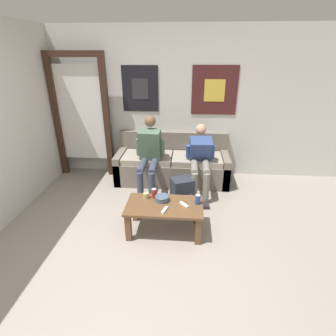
# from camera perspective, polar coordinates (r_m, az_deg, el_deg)

# --- Properties ---
(ground_plane) EXTENTS (18.00, 18.00, 0.00)m
(ground_plane) POSITION_cam_1_polar(r_m,az_deg,el_deg) (3.00, -7.40, -21.51)
(ground_plane) COLOR gray
(wall_back) EXTENTS (10.00, 0.07, 2.55)m
(wall_back) POSITION_cam_1_polar(r_m,az_deg,el_deg) (4.75, -1.82, 13.65)
(wall_back) COLOR silver
(wall_back) RESTS_ON ground_plane
(door_frame) EXTENTS (1.00, 0.10, 2.15)m
(door_frame) POSITION_cam_1_polar(r_m,az_deg,el_deg) (4.89, -18.45, 11.84)
(door_frame) COLOR #382319
(door_frame) RESTS_ON ground_plane
(couch) EXTENTS (1.95, 0.74, 0.81)m
(couch) POSITION_cam_1_polar(r_m,az_deg,el_deg) (4.66, 0.95, 0.64)
(couch) COLOR #70665B
(couch) RESTS_ON ground_plane
(coffee_table) EXTENTS (0.95, 0.53, 0.39)m
(coffee_table) POSITION_cam_1_polar(r_m,az_deg,el_deg) (3.32, -0.78, -9.14)
(coffee_table) COLOR brown
(coffee_table) RESTS_ON ground_plane
(person_seated_adult) EXTENTS (0.47, 0.88, 1.22)m
(person_seated_adult) POSITION_cam_1_polar(r_m,az_deg,el_deg) (4.17, -4.11, 3.13)
(person_seated_adult) COLOR #384256
(person_seated_adult) RESTS_ON ground_plane
(person_seated_teen) EXTENTS (0.47, 0.92, 1.07)m
(person_seated_teen) POSITION_cam_1_polar(r_m,az_deg,el_deg) (4.17, 7.05, 2.07)
(person_seated_teen) COLOR gray
(person_seated_teen) RESTS_ON ground_plane
(backpack) EXTENTS (0.38, 0.36, 0.42)m
(backpack) POSITION_cam_1_polar(r_m,az_deg,el_deg) (3.95, 3.13, -5.31)
(backpack) COLOR #282D38
(backpack) RESTS_ON ground_plane
(ceramic_bowl) EXTENTS (0.18, 0.18, 0.07)m
(ceramic_bowl) POSITION_cam_1_polar(r_m,az_deg,el_deg) (3.34, -1.32, -6.56)
(ceramic_bowl) COLOR #475B75
(ceramic_bowl) RESTS_ON coffee_table
(pillar_candle) EXTENTS (0.07, 0.07, 0.09)m
(pillar_candle) POSITION_cam_1_polar(r_m,az_deg,el_deg) (3.41, -4.80, -6.01)
(pillar_candle) COLOR tan
(pillar_candle) RESTS_ON coffee_table
(drink_can_blue) EXTENTS (0.07, 0.07, 0.12)m
(drink_can_blue) POSITION_cam_1_polar(r_m,az_deg,el_deg) (3.29, 6.50, -6.81)
(drink_can_blue) COLOR #28479E
(drink_can_blue) RESTS_ON coffee_table
(drink_can_red) EXTENTS (0.07, 0.07, 0.12)m
(drink_can_red) POSITION_cam_1_polar(r_m,az_deg,el_deg) (3.41, -3.05, -5.49)
(drink_can_red) COLOR maroon
(drink_can_red) RESTS_ON coffee_table
(game_controller_near_left) EXTENTS (0.08, 0.15, 0.03)m
(game_controller_near_left) POSITION_cam_1_polar(r_m,az_deg,el_deg) (3.16, -0.73, -9.12)
(game_controller_near_left) COLOR white
(game_controller_near_left) RESTS_ON coffee_table
(game_controller_near_right) EXTENTS (0.12, 0.13, 0.03)m
(game_controller_near_right) POSITION_cam_1_polar(r_m,az_deg,el_deg) (3.27, 3.54, -7.96)
(game_controller_near_right) COLOR white
(game_controller_near_right) RESTS_ON coffee_table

